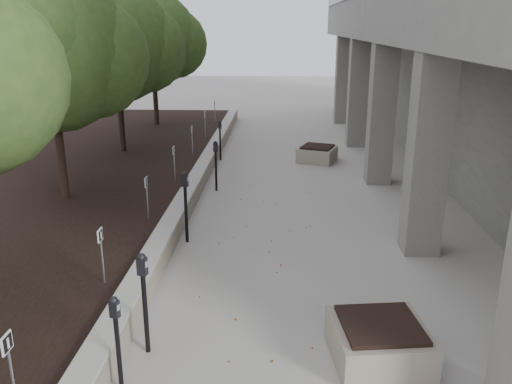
% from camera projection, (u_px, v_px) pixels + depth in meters
% --- Properties ---
extents(retaining_wall, '(0.39, 26.00, 0.50)m').
position_uv_depth(retaining_wall, '(191.00, 192.00, 13.94)').
color(retaining_wall, '#9F937E').
rests_on(retaining_wall, ground).
extents(planting_bed, '(7.00, 26.00, 0.40)m').
position_uv_depth(planting_bed, '(56.00, 191.00, 14.12)').
color(planting_bed, black).
rests_on(planting_bed, ground).
extents(crabapple_tree_3, '(4.60, 4.00, 5.44)m').
position_uv_depth(crabapple_tree_3, '(53.00, 85.00, 12.25)').
color(crabapple_tree_3, '#2E4C1D').
rests_on(crabapple_tree_3, planting_bed).
extents(crabapple_tree_4, '(4.60, 4.00, 5.44)m').
position_uv_depth(crabapple_tree_4, '(117.00, 68.00, 17.01)').
color(crabapple_tree_4, '#2E4C1D').
rests_on(crabapple_tree_4, planting_bed).
extents(crabapple_tree_5, '(4.60, 4.00, 5.44)m').
position_uv_depth(crabapple_tree_5, '(153.00, 59.00, 21.77)').
color(crabapple_tree_5, '#2E4C1D').
rests_on(crabapple_tree_5, planting_bed).
extents(parking_sign_2, '(0.04, 0.22, 0.96)m').
position_uv_depth(parking_sign_2, '(12.00, 373.00, 5.68)').
color(parking_sign_2, black).
rests_on(parking_sign_2, planting_bed).
extents(parking_sign_3, '(0.04, 0.22, 0.96)m').
position_uv_depth(parking_sign_3, '(102.00, 256.00, 8.53)').
color(parking_sign_3, black).
rests_on(parking_sign_3, planting_bed).
extents(parking_sign_4, '(0.04, 0.22, 0.96)m').
position_uv_depth(parking_sign_4, '(147.00, 198.00, 11.39)').
color(parking_sign_4, black).
rests_on(parking_sign_4, planting_bed).
extents(parking_sign_5, '(0.04, 0.22, 0.96)m').
position_uv_depth(parking_sign_5, '(174.00, 164.00, 14.24)').
color(parking_sign_5, black).
rests_on(parking_sign_5, planting_bed).
extents(parking_sign_6, '(0.04, 0.22, 0.96)m').
position_uv_depth(parking_sign_6, '(192.00, 140.00, 17.10)').
color(parking_sign_6, black).
rests_on(parking_sign_6, planting_bed).
extents(parking_sign_7, '(0.04, 0.22, 0.96)m').
position_uv_depth(parking_sign_7, '(205.00, 124.00, 19.96)').
color(parking_sign_7, black).
rests_on(parking_sign_7, planting_bed).
extents(parking_sign_8, '(0.04, 0.22, 0.96)m').
position_uv_depth(parking_sign_8, '(215.00, 112.00, 22.81)').
color(parking_sign_8, black).
rests_on(parking_sign_8, planting_bed).
extents(parking_meter_1, '(0.16, 0.13, 1.34)m').
position_uv_depth(parking_meter_1, '(118.00, 345.00, 6.53)').
color(parking_meter_1, black).
rests_on(parking_meter_1, ground).
extents(parking_meter_2, '(0.17, 0.14, 1.53)m').
position_uv_depth(parking_meter_2, '(145.00, 304.00, 7.30)').
color(parking_meter_2, black).
rests_on(parking_meter_2, ground).
extents(parking_meter_3, '(0.18, 0.15, 1.58)m').
position_uv_depth(parking_meter_3, '(186.00, 207.00, 11.11)').
color(parking_meter_3, black).
rests_on(parking_meter_3, ground).
extents(parking_meter_4, '(0.17, 0.15, 1.43)m').
position_uv_depth(parking_meter_4, '(216.00, 166.00, 14.63)').
color(parking_meter_4, black).
rests_on(parking_meter_4, ground).
extents(parking_meter_5, '(0.15, 0.11, 1.38)m').
position_uv_depth(parking_meter_5, '(220.00, 140.00, 18.01)').
color(parking_meter_5, black).
rests_on(parking_meter_5, ground).
extents(planter_front, '(1.41, 1.41, 0.59)m').
position_uv_depth(planter_front, '(379.00, 341.00, 7.26)').
color(planter_front, '#9F937E').
rests_on(planter_front, ground).
extents(planter_back, '(1.49, 1.49, 0.54)m').
position_uv_depth(planter_back, '(317.00, 154.00, 17.97)').
color(planter_back, '#9F937E').
rests_on(planter_back, ground).
extents(berry_scatter, '(3.30, 14.10, 0.02)m').
position_uv_depth(berry_scatter, '(247.00, 267.00, 10.12)').
color(berry_scatter, maroon).
rests_on(berry_scatter, ground).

